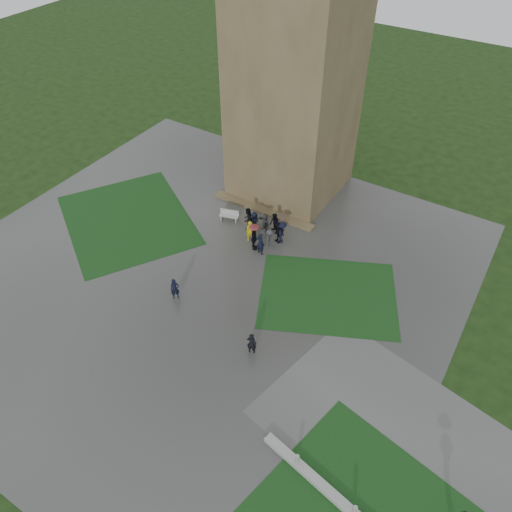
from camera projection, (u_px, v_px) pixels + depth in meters
The scene contains 10 objects.
ground at pixel (181, 292), 33.53m from camera, with size 120.00×120.00×0.00m, color black.
plaza at pixel (199, 274), 34.78m from camera, with size 34.00×34.00×0.02m, color #393936.
lawn_inset_left at pixel (128, 220), 39.37m from camera, with size 11.00×9.00×0.01m, color #123513.
lawn_inset_right at pixel (328, 295), 33.32m from camera, with size 9.00×7.00×0.01m, color #123513.
tower at pixel (295, 84), 36.95m from camera, with size 8.00×8.00×18.00m, color brown.
tower_plinth at pixel (263, 210), 40.12m from camera, with size 9.00×0.80×0.22m, color brown.
bench at pixel (229, 215), 39.07m from camera, with size 1.59×0.90×0.88m.
visitor_cluster at pixel (266, 229), 36.89m from camera, with size 3.75×3.51×2.54m.
pedestrian_mid at pixel (175, 289), 32.60m from camera, with size 0.59×0.39×1.61m, color black.
pedestrian_near at pixel (252, 343), 29.29m from camera, with size 0.60×0.39×1.64m, color black.
Camera 1 is at (16.60, -17.06, 24.28)m, focal length 35.00 mm.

